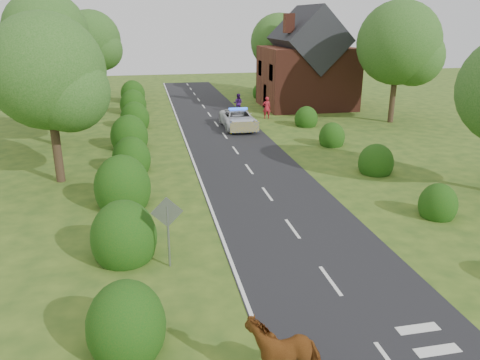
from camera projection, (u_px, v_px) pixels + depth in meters
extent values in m
plane|color=#2E4D19|center=(330.00, 281.00, 15.03)|extent=(120.00, 120.00, 0.00)
cube|color=black|center=(239.00, 155.00, 28.91)|extent=(6.00, 70.00, 0.02)
cube|color=white|center=(330.00, 280.00, 15.02)|extent=(0.12, 1.80, 0.01)
cube|color=white|center=(293.00, 229.00, 18.73)|extent=(0.12, 1.80, 0.01)
cube|color=white|center=(267.00, 194.00, 22.43)|extent=(0.12, 1.80, 0.01)
cube|color=white|center=(249.00, 169.00, 26.13)|extent=(0.12, 1.80, 0.01)
cube|color=white|center=(235.00, 150.00, 29.83)|extent=(0.12, 1.80, 0.01)
cube|color=white|center=(225.00, 136.00, 33.54)|extent=(0.12, 1.80, 0.01)
cube|color=white|center=(216.00, 124.00, 37.24)|extent=(0.12, 1.80, 0.01)
cube|color=white|center=(209.00, 114.00, 40.94)|extent=(0.12, 1.80, 0.01)
cube|color=white|center=(204.00, 106.00, 44.65)|extent=(0.12, 1.80, 0.01)
cube|color=white|center=(199.00, 100.00, 48.35)|extent=(0.12, 1.80, 0.01)
cube|color=white|center=(194.00, 94.00, 52.05)|extent=(0.12, 1.80, 0.01)
cube|color=white|center=(191.00, 89.00, 55.75)|extent=(0.12, 1.80, 0.01)
cube|color=white|center=(188.00, 84.00, 59.46)|extent=(0.12, 1.80, 0.01)
cube|color=white|center=(192.00, 157.00, 28.36)|extent=(0.12, 70.00, 0.01)
cube|color=white|center=(437.00, 350.00, 11.86)|extent=(1.20, 0.35, 0.01)
cube|color=white|center=(418.00, 329.00, 12.70)|extent=(1.20, 0.35, 0.01)
ellipsoid|color=#114911|center=(126.00, 326.00, 11.77)|extent=(2.00, 2.10, 2.40)
ellipsoid|color=#114911|center=(124.00, 238.00, 16.34)|extent=(2.30, 2.41, 2.70)
ellipsoid|color=#114911|center=(123.00, 188.00, 20.90)|extent=(2.50, 2.62, 3.00)
ellipsoid|color=#114911|center=(131.00, 159.00, 25.63)|extent=(2.10, 2.20, 2.50)
ellipsoid|color=#114911|center=(129.00, 136.00, 30.20)|extent=(2.40, 2.52, 2.80)
ellipsoid|color=#114911|center=(135.00, 119.00, 35.82)|extent=(2.20, 2.31, 2.60)
ellipsoid|color=#114911|center=(133.00, 105.00, 41.33)|extent=(2.30, 2.41, 2.70)
ellipsoid|color=#114911|center=(133.00, 94.00, 46.86)|extent=(2.40, 2.52, 2.80)
ellipsoid|color=#114911|center=(438.00, 205.00, 19.77)|extent=(1.60, 1.68, 1.90)
ellipsoid|color=#114911|center=(376.00, 163.00, 25.35)|extent=(1.90, 2.00, 2.10)
ellipsoid|color=#114911|center=(332.00, 137.00, 30.89)|extent=(1.70, 1.78, 2.00)
ellipsoid|color=#114911|center=(306.00, 119.00, 36.50)|extent=(1.80, 1.89, 2.00)
ellipsoid|color=#114911|center=(261.00, 93.00, 49.42)|extent=(1.70, 1.78, 2.00)
cylinder|color=#332316|center=(56.00, 144.00, 23.60)|extent=(0.44, 0.44, 3.96)
sphere|color=#1C4D15|center=(47.00, 72.00, 22.42)|extent=(5.60, 5.60, 5.60)
sphere|color=#527A31|center=(69.00, 91.00, 22.38)|extent=(3.92, 3.92, 3.92)
cylinder|color=#332316|center=(53.00, 117.00, 30.76)|extent=(0.44, 0.44, 3.74)
sphere|color=#1C4D15|center=(45.00, 64.00, 29.65)|extent=(5.60, 5.60, 5.60)
sphere|color=#527A31|center=(62.00, 78.00, 29.59)|extent=(3.92, 3.92, 3.92)
cylinder|color=#332316|center=(53.00, 88.00, 39.56)|extent=(0.44, 0.44, 4.84)
sphere|color=#1C4D15|center=(46.00, 33.00, 38.11)|extent=(6.80, 6.80, 6.80)
sphere|color=#527A31|center=(62.00, 48.00, 38.07)|extent=(4.76, 4.76, 4.76)
cylinder|color=#332316|center=(95.00, 77.00, 49.39)|extent=(0.44, 0.44, 4.18)
sphere|color=#1C4D15|center=(91.00, 40.00, 48.15)|extent=(6.00, 6.00, 6.00)
sphere|color=#527A31|center=(102.00, 50.00, 48.10)|extent=(4.20, 4.20, 4.20)
cylinder|color=#332316|center=(393.00, 95.00, 37.32)|extent=(0.44, 0.44, 4.40)
sphere|color=#1C4D15|center=(398.00, 43.00, 36.01)|extent=(6.40, 6.40, 6.40)
sphere|color=#527A31|center=(415.00, 57.00, 35.96)|extent=(4.48, 4.48, 4.48)
cylinder|color=#332316|center=(278.00, 76.00, 51.26)|extent=(0.44, 0.44, 3.96)
sphere|color=#1C4D15|center=(279.00, 42.00, 50.08)|extent=(6.00, 6.00, 6.00)
sphere|color=#527A31|center=(289.00, 51.00, 50.02)|extent=(4.20, 4.20, 4.20)
cylinder|color=gray|center=(168.00, 237.00, 15.58)|extent=(0.08, 0.08, 2.20)
cube|color=gray|center=(167.00, 212.00, 15.28)|extent=(1.06, 0.04, 1.06)
cube|color=#602B1E|center=(306.00, 78.00, 43.70)|extent=(8.00, 7.00, 5.50)
cube|color=black|center=(308.00, 39.00, 42.56)|extent=(5.94, 7.40, 5.94)
cube|color=#602B1E|center=(289.00, 23.00, 39.78)|extent=(0.80, 0.80, 1.60)
imported|color=#60300F|center=(283.00, 353.00, 10.78)|extent=(2.00, 1.10, 1.39)
imported|color=silver|center=(238.00, 119.00, 35.74)|extent=(2.40, 5.11, 1.41)
cube|color=yellow|center=(245.00, 127.00, 33.37)|extent=(2.11, 0.08, 0.78)
cube|color=blue|center=(238.00, 109.00, 35.48)|extent=(1.41, 0.30, 0.14)
imported|color=#A71B28|center=(267.00, 108.00, 39.11)|extent=(0.70, 0.49, 1.83)
imported|color=#381359|center=(238.00, 103.00, 41.56)|extent=(1.01, 0.91, 1.70)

